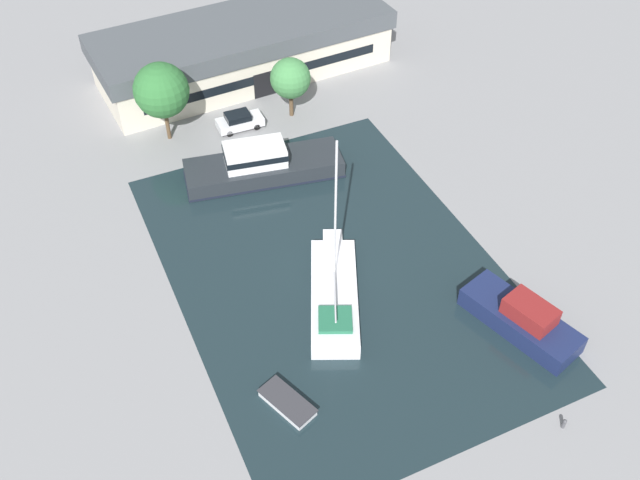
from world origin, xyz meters
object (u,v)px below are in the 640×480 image
Objects in this scene: small_dinghy at (287,403)px; quay_tree_near_building at (161,90)px; cabin_boat at (522,319)px; warehouse_building at (244,48)px; sailboat_moored at (334,293)px; quay_tree_by_water at (290,78)px; parked_car at (239,121)px; motor_cruiser at (262,165)px.

quay_tree_near_building is at bearing 66.22° from small_dinghy.
quay_tree_near_building is 35.34m from cabin_boat.
small_dinghy is (-11.43, -38.29, -2.45)m from warehouse_building.
small_dinghy is at bearing -109.97° from warehouse_building.
small_dinghy is at bearing -109.52° from sailboat_moored.
quay_tree_near_building is 11.62m from quay_tree_by_water.
parked_car is 31.59m from cabin_boat.
quay_tree_near_building reaches higher than motor_cruiser.
sailboat_moored is at bearing -1.66° from parked_car.
quay_tree_near_building is at bearing -99.95° from parked_car.
cabin_boat is (5.41, -39.24, -1.74)m from warehouse_building.
motor_cruiser is (-0.67, -7.34, 0.31)m from parked_car.
parked_car reaches higher than small_dinghy.
parked_car is (6.33, -1.25, -4.18)m from quay_tree_near_building.
small_dinghy is at bearing -13.22° from parked_car.
motor_cruiser is 24.93m from cabin_boat.
motor_cruiser reaches higher than parked_car.
quay_tree_near_building is 7.69m from parked_car.
quay_tree_near_building reaches higher than cabin_boat.
cabin_boat is at bearing -82.19° from quay_tree_by_water.
cabin_boat is (9.32, -30.19, 0.18)m from parked_car.
sailboat_moored is at bearing -77.68° from quay_tree_near_building.
quay_tree_near_building is 1.79× the size of small_dinghy.
warehouse_building is 9.20m from quay_tree_by_water.
cabin_boat is at bearing 18.37° from parked_car.
cabin_boat is at bearing -146.09° from motor_cruiser.
parked_car is 7.38m from motor_cruiser.
warehouse_building is at bearing 105.18° from sailboat_moored.
quay_tree_near_building is 1.28× the size of quay_tree_by_water.
parked_car is at bearing 5.12° from motor_cruiser.
small_dinghy is (-1.19, -30.49, -4.71)m from quay_tree_near_building.
quay_tree_by_water is 23.67m from sailboat_moored.
warehouse_building reaches higher than motor_cruiser.
small_dinghy is at bearing 159.77° from cabin_boat.
sailboat_moored is at bearing -105.61° from quay_tree_by_water.
cabin_boat is (4.14, -30.21, -2.94)m from quay_tree_by_water.
quay_tree_near_building reaches higher than warehouse_building.
quay_tree_near_building is (-10.24, -7.80, 2.25)m from warehouse_building.
parked_car is (-5.17, -0.02, -3.12)m from quay_tree_by_water.
quay_tree_by_water reaches higher than parked_car.
quay_tree_near_building is 30.87m from small_dinghy.
cabin_boat is (15.65, -31.44, -4.00)m from quay_tree_near_building.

